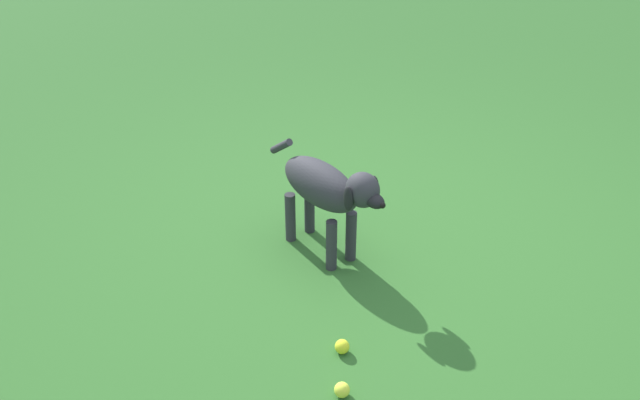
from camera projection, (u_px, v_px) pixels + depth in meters
ground at (360, 239)px, 3.79m from camera, size 14.00×14.00×0.00m
dog at (326, 189)px, 3.46m from camera, size 0.22×0.90×0.60m
tennis_ball_0 at (342, 347)px, 2.99m from camera, size 0.07×0.07×0.07m
tennis_ball_1 at (342, 390)px, 2.78m from camera, size 0.07×0.07×0.07m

